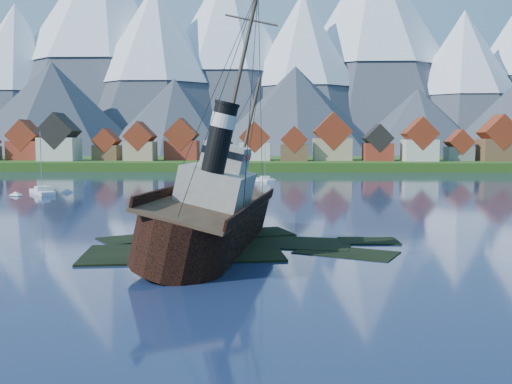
{
  "coord_description": "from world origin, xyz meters",
  "views": [
    {
      "loc": [
        5.38,
        -53.26,
        10.43
      ],
      "look_at": [
        3.38,
        6.0,
        5.0
      ],
      "focal_mm": 40.0,
      "sensor_mm": 36.0,
      "label": 1
    }
  ],
  "objects": [
    {
      "name": "seawall",
      "position": [
        0.0,
        132.0,
        0.0
      ],
      "size": [
        600.0,
        2.5,
        2.0
      ],
      "primitive_type": "cube",
      "color": "#3F3D38",
      "rests_on": "ground"
    },
    {
      "name": "town",
      "position": [
        -33.12,
        152.18,
        8.99
      ],
      "size": [
        250.96,
        16.69,
        17.3
      ],
      "color": "maroon",
      "rests_on": "ground"
    },
    {
      "name": "ground",
      "position": [
        0.0,
        0.0,
        0.0
      ],
      "size": [
        1400.0,
        1400.0,
        0.0
      ],
      "primitive_type": "plane",
      "color": "#1A2648",
      "rests_on": "ground"
    },
    {
      "name": "shoal",
      "position": [
        1.78,
        2.15,
        -0.35
      ],
      "size": [
        31.71,
        21.24,
        1.14
      ],
      "color": "black",
      "rests_on": "ground"
    },
    {
      "name": "shore_bank",
      "position": [
        0.0,
        170.0,
        0.0
      ],
      "size": [
        600.0,
        80.0,
        3.2
      ],
      "primitive_type": "cube",
      "color": "#264C15",
      "rests_on": "ground"
    },
    {
      "name": "sailboat_a",
      "position": [
        -39.57,
        54.61,
        0.28
      ],
      "size": [
        8.07,
        9.94,
        12.62
      ],
      "rotation": [
        0.0,
        0.0,
        0.61
      ],
      "color": "silver",
      "rests_on": "ground"
    },
    {
      "name": "mountains",
      "position": [
        -0.79,
        481.26,
        89.34
      ],
      "size": [
        965.0,
        340.0,
        205.0
      ],
      "color": "#2D333D",
      "rests_on": "ground"
    },
    {
      "name": "sailboat_e",
      "position": [
        2.81,
        91.7,
        0.22
      ],
      "size": [
        5.1,
        8.97,
        10.16
      ],
      "rotation": [
        0.0,
        0.0,
        0.36
      ],
      "color": "silver",
      "rests_on": "ground"
    },
    {
      "name": "tugboat_wreck",
      "position": [
        -1.14,
        2.28,
        3.18
      ],
      "size": [
        7.43,
        32.0,
        25.36
      ],
      "rotation": [
        0.0,
        0.23,
        -0.12
      ],
      "color": "black",
      "rests_on": "ground"
    }
  ]
}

